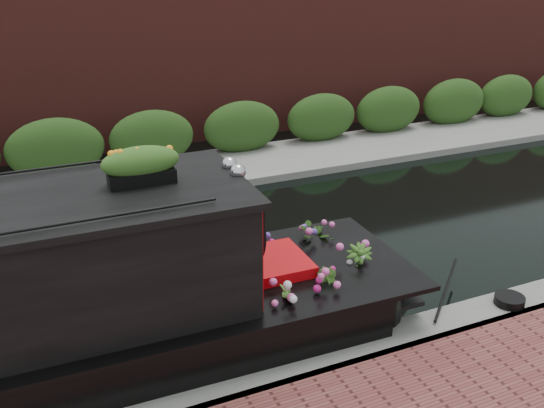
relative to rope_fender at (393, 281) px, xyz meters
name	(u,v)px	position (x,y,z in m)	size (l,w,h in m)	color
ground	(229,258)	(-1.91, 2.05, -0.18)	(80.00, 80.00, 0.00)	black
near_bank_coping	(320,373)	(-1.91, -1.25, -0.18)	(40.00, 0.60, 0.50)	slate
far_bank_path	(165,179)	(-1.91, 6.25, -0.18)	(40.00, 2.40, 0.34)	gray
far_hedge	(156,168)	(-1.91, 7.15, -0.18)	(40.00, 1.10, 2.80)	#244416
far_brick_wall	(137,144)	(-1.91, 9.25, -0.18)	(40.00, 1.00, 8.00)	#5C241F
rope_fender	(393,281)	(0.00, 0.00, 0.00)	(0.36, 0.36, 0.40)	olive
coiled_mooring_rope	(509,300)	(1.06, -1.28, 0.13)	(0.42, 0.42, 0.12)	black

